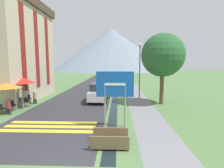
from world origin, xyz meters
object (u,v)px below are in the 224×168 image
object	(u,v)px
hotel_building	(12,46)
cafe_chair_near_right	(12,104)
footbridge	(110,141)
parked_car_far	(105,83)
parked_car_near	(99,92)
cafe_chair_near_left	(11,105)
person_seated_near	(8,105)
cafe_umbrella_middle_red	(24,81)
tree_by_path	(163,55)
cafe_umbrella_front_orange	(5,86)
cafe_chair_middle	(27,101)
streetlamp	(140,67)
cafe_chair_nearest	(1,108)
person_standing_terrace	(20,96)
road_sign	(115,89)
person_seated_far	(35,96)
cafe_chair_far_right	(29,98)

from	to	relation	value
hotel_building	cafe_chair_near_right	world-z (taller)	hotel_building
footbridge	parked_car_far	distance (m)	17.56
parked_car_near	cafe_chair_near_left	world-z (taller)	parked_car_near
person_seated_near	cafe_chair_near_right	bearing A→B (deg)	110.91
cafe_umbrella_middle_red	person_seated_near	bearing A→B (deg)	-84.22
cafe_chair_near_left	tree_by_path	world-z (taller)	tree_by_path
parked_car_far	cafe_umbrella_front_orange	bearing A→B (deg)	-117.52
cafe_chair_middle	cafe_chair_near_right	distance (m)	1.29
hotel_building	tree_by_path	size ratio (longest dim) A/B	1.60
person_seated_near	streetlamp	xyz separation A→B (m)	(10.26, 6.40, 2.71)
cafe_chair_nearest	tree_by_path	world-z (taller)	tree_by_path
cafe_chair_middle	cafe_chair_near_left	distance (m)	1.52
tree_by_path	hotel_building	bearing A→B (deg)	172.84
hotel_building	person_seated_near	world-z (taller)	hotel_building
hotel_building	person_standing_terrace	size ratio (longest dim) A/B	5.63
cafe_chair_near_left	cafe_umbrella_front_orange	distance (m)	1.65
hotel_building	road_sign	distance (m)	13.82
person_seated_far	cafe_umbrella_front_orange	bearing A→B (deg)	-101.59
person_standing_terrace	cafe_chair_near_right	bearing A→B (deg)	-118.01
cafe_chair_far_right	cafe_chair_near_left	xyz separation A→B (m)	(0.09, -2.81, 0.00)
cafe_umbrella_middle_red	tree_by_path	bearing A→B (deg)	5.44
cafe_umbrella_middle_red	streetlamp	size ratio (longest dim) A/B	0.43
footbridge	parked_car_near	xyz separation A→B (m)	(-1.60, 9.45, 0.68)
footbridge	parked_car_near	size ratio (longest dim) A/B	0.40
road_sign	streetlamp	distance (m)	9.05
hotel_building	streetlamp	xyz separation A→B (m)	(13.21, 0.65, -2.15)
parked_car_near	cafe_chair_near_left	bearing A→B (deg)	-147.64
footbridge	cafe_chair_near_right	bearing A→B (deg)	144.85
cafe_chair_middle	streetlamp	size ratio (longest dim) A/B	0.15
parked_car_near	cafe_chair_middle	distance (m)	6.47
cafe_umbrella_middle_red	cafe_chair_near_right	bearing A→B (deg)	-95.67
footbridge	cafe_umbrella_front_orange	size ratio (longest dim) A/B	0.74
cafe_chair_near_right	cafe_chair_nearest	bearing A→B (deg)	-82.78
parked_car_far	person_standing_terrace	xyz separation A→B (m)	(-6.23, -11.18, 0.15)
road_sign	parked_car_near	distance (m)	7.47
cafe_chair_near_left	person_seated_near	size ratio (longest dim) A/B	0.68
cafe_chair_far_right	hotel_building	bearing A→B (deg)	145.21
hotel_building	cafe_chair_nearest	distance (m)	8.17
person_seated_near	tree_by_path	distance (m)	13.16
road_sign	cafe_chair_near_right	distance (m)	9.09
cafe_umbrella_front_orange	cafe_umbrella_middle_red	world-z (taller)	cafe_umbrella_middle_red
cafe_chair_middle	cafe_chair_near_right	world-z (taller)	same
hotel_building	cafe_umbrella_front_orange	world-z (taller)	hotel_building
cafe_chair_near_right	person_standing_terrace	size ratio (longest dim) A/B	0.47
footbridge	cafe_chair_middle	distance (m)	10.16
cafe_chair_near_right	cafe_umbrella_front_orange	distance (m)	1.74
cafe_chair_near_left	streetlamp	distance (m)	12.32
tree_by_path	parked_car_near	bearing A→B (deg)	170.29
parked_car_near	cafe_chair_near_left	distance (m)	7.57
parked_car_near	tree_by_path	bearing A→B (deg)	-9.71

